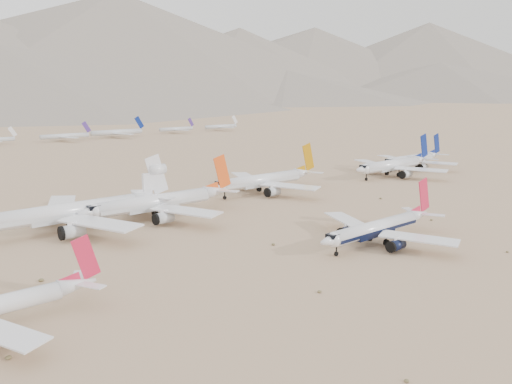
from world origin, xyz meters
TOP-DOWN VIEW (x-y plane):
  - ground at (0.00, 0.00)m, footprint 7000.00×7000.00m
  - main_airliner at (-7.06, -1.97)m, footprint 43.50×42.49m
  - row2_navy_widebody at (85.65, 58.44)m, footprint 52.56×51.40m
  - row2_gold_tail at (13.05, 67.63)m, footprint 51.04×49.92m
  - row2_orange_tail at (-38.28, 59.13)m, footprint 51.38×50.26m
  - row2_white_trijet at (-63.54, 62.33)m, footprint 56.55×55.27m
  - row2_blue_far at (112.77, 66.12)m, footprint 47.85×46.78m
  - foothills at (526.68, 1100.00)m, footprint 4637.50×1395.00m
  - desert_scrub at (-30.36, -24.48)m, footprint 206.06×121.67m

SIDE VIEW (x-z plane):
  - ground at x=0.00m, z-range 0.00..0.00m
  - desert_scrub at x=-30.36m, z-range -0.03..0.60m
  - main_airliner at x=-7.06m, z-range -3.46..11.90m
  - row2_blue_far at x=112.77m, z-range -3.76..13.24m
  - row2_gold_tail at x=13.05m, z-range -4.00..14.17m
  - row2_orange_tail at x=-38.28m, z-range -4.02..14.31m
  - row2_navy_widebody at x=85.65m, z-range -4.13..14.57m
  - row2_white_trijet at x=-63.54m, z-range -4.22..15.82m
  - foothills at x=526.68m, z-range -10.35..144.65m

